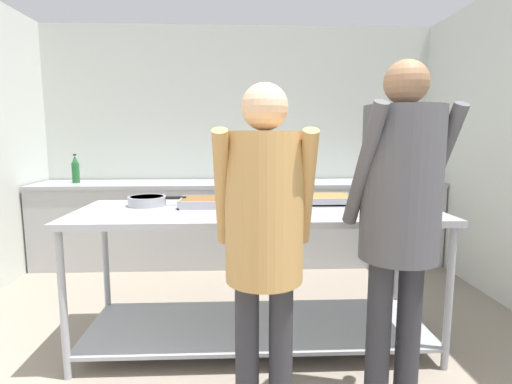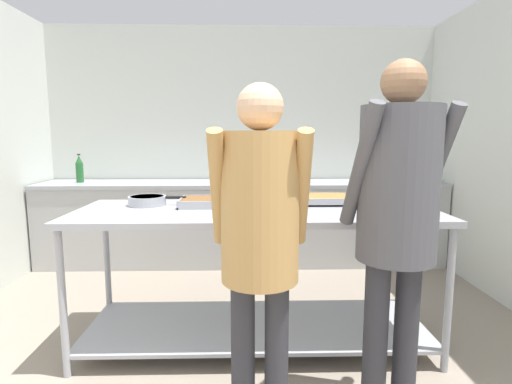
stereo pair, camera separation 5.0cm
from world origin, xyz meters
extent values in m
cube|color=silver|center=(0.00, 3.74, 1.32)|extent=(4.54, 0.06, 2.65)
cube|color=#A8A8A8|center=(0.00, 3.37, 0.43)|extent=(4.38, 0.62, 0.86)
cube|color=#9EA0A8|center=(0.00, 3.37, 0.88)|extent=(4.38, 0.65, 0.04)
cube|color=black|center=(-0.63, 3.37, 0.89)|extent=(0.42, 0.38, 0.02)
cube|color=#9EA0A8|center=(0.12, 1.58, 0.91)|extent=(2.35, 0.84, 0.04)
cube|color=#9EA0A8|center=(0.12, 1.58, 0.12)|extent=(2.27, 0.76, 0.02)
cylinder|color=#9EA0A8|center=(-1.01, 1.21, 0.45)|extent=(0.04, 0.04, 0.89)
cylinder|color=#9EA0A8|center=(1.24, 1.21, 0.45)|extent=(0.04, 0.04, 0.89)
cylinder|color=#9EA0A8|center=(-1.01, 1.95, 0.45)|extent=(0.04, 0.04, 0.89)
cylinder|color=#9EA0A8|center=(1.24, 1.95, 0.45)|extent=(0.04, 0.04, 0.89)
cylinder|color=#9EA0A8|center=(-0.64, 1.75, 0.96)|extent=(0.26, 0.26, 0.06)
cylinder|color=beige|center=(-0.64, 1.75, 0.99)|extent=(0.23, 0.23, 0.01)
cylinder|color=black|center=(-0.44, 1.75, 0.99)|extent=(0.14, 0.02, 0.02)
cube|color=#9EA0A8|center=(-0.22, 1.72, 0.94)|extent=(0.37, 0.31, 0.01)
cube|color=brown|center=(-0.22, 1.72, 0.96)|extent=(0.35, 0.28, 0.04)
cube|color=#9EA0A8|center=(-0.22, 1.57, 0.96)|extent=(0.37, 0.01, 0.05)
cube|color=#9EA0A8|center=(-0.22, 1.87, 0.96)|extent=(0.37, 0.01, 0.05)
cube|color=#9EA0A8|center=(-0.40, 1.72, 0.96)|extent=(0.01, 0.31, 0.05)
cube|color=#9EA0A8|center=(-0.04, 1.72, 0.96)|extent=(0.01, 0.31, 0.05)
cube|color=#9EA0A8|center=(0.19, 1.61, 0.94)|extent=(0.38, 0.29, 0.01)
cube|color=#387A38|center=(0.19, 1.61, 0.96)|extent=(0.35, 0.27, 0.04)
cube|color=#9EA0A8|center=(0.19, 1.47, 0.96)|extent=(0.38, 0.01, 0.05)
cube|color=#9EA0A8|center=(0.19, 1.75, 0.96)|extent=(0.38, 0.01, 0.05)
cube|color=#9EA0A8|center=(0.01, 1.61, 0.96)|extent=(0.01, 0.29, 0.05)
cube|color=#9EA0A8|center=(0.38, 1.61, 0.96)|extent=(0.01, 0.29, 0.05)
cube|color=#9EA0A8|center=(0.61, 1.82, 0.94)|extent=(0.39, 0.32, 0.01)
cube|color=#9E6B33|center=(0.61, 1.82, 0.96)|extent=(0.37, 0.30, 0.04)
cube|color=#9EA0A8|center=(0.61, 1.66, 0.96)|extent=(0.39, 0.01, 0.05)
cube|color=#9EA0A8|center=(0.61, 1.97, 0.96)|extent=(0.39, 0.01, 0.05)
cube|color=#9EA0A8|center=(0.42, 1.82, 0.96)|extent=(0.01, 0.32, 0.05)
cube|color=#9EA0A8|center=(0.80, 1.82, 0.96)|extent=(0.01, 0.32, 0.05)
cylinder|color=white|center=(0.96, 1.38, 0.94)|extent=(0.23, 0.23, 0.01)
cylinder|color=white|center=(0.96, 1.38, 0.95)|extent=(0.22, 0.22, 0.01)
cylinder|color=white|center=(0.96, 1.38, 0.96)|extent=(0.22, 0.22, 0.01)
cylinder|color=white|center=(0.96, 1.38, 0.97)|extent=(0.22, 0.22, 0.01)
cylinder|color=white|center=(0.96, 1.38, 0.99)|extent=(0.22, 0.22, 0.01)
cylinder|color=white|center=(0.96, 1.38, 1.00)|extent=(0.21, 0.21, 0.01)
cylinder|color=#2D2D33|center=(0.03, 0.79, 0.37)|extent=(0.11, 0.11, 0.74)
cylinder|color=#2D2D33|center=(0.19, 0.78, 0.37)|extent=(0.11, 0.11, 0.74)
cylinder|color=tan|center=(-0.08, 0.79, 1.17)|extent=(0.08, 0.31, 0.56)
cylinder|color=tan|center=(0.30, 0.78, 1.17)|extent=(0.08, 0.31, 0.56)
cylinder|color=tan|center=(0.11, 0.79, 1.09)|extent=(0.36, 0.36, 0.69)
sphere|color=tan|center=(0.11, 0.79, 1.54)|extent=(0.21, 0.21, 0.21)
cylinder|color=#2D2D33|center=(0.70, 0.87, 0.40)|extent=(0.12, 0.12, 0.81)
cylinder|color=#2D2D33|center=(0.87, 0.90, 0.40)|extent=(0.12, 0.12, 0.81)
cylinder|color=#4C4C51|center=(0.59, 0.85, 1.27)|extent=(0.13, 0.34, 0.60)
cylinder|color=#4C4C51|center=(0.98, 0.92, 1.27)|extent=(0.13, 0.34, 0.60)
cylinder|color=#4C4C51|center=(0.78, 0.89, 1.18)|extent=(0.38, 0.38, 0.75)
sphere|color=#8C6647|center=(0.78, 0.89, 1.66)|extent=(0.21, 0.21, 0.21)
cylinder|color=#23602D|center=(-1.77, 3.39, 1.01)|extent=(0.08, 0.08, 0.21)
cone|color=#23602D|center=(-1.77, 3.39, 1.16)|extent=(0.07, 0.07, 0.08)
cylinder|color=black|center=(-1.77, 3.39, 1.21)|extent=(0.03, 0.03, 0.02)
camera|label=1|loc=(0.00, -1.00, 1.41)|focal=28.00mm
camera|label=2|loc=(0.05, -1.00, 1.41)|focal=28.00mm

